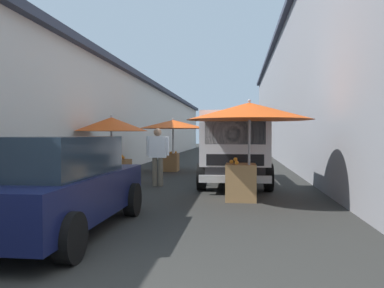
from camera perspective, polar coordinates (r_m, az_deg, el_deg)
name	(u,v)px	position (r m, az deg, el deg)	size (l,w,h in m)	color
ground	(207,170)	(16.59, 2.24, -3.72)	(90.00, 90.00, 0.00)	#282826
building_left_whitewash	(72,120)	(20.48, -17.04, 3.31)	(49.80, 7.50, 4.35)	beige
building_right_concrete	(364,89)	(19.65, 23.65, 7.27)	(49.80, 7.50, 7.04)	gray
fruit_stall_near_right	(112,130)	(12.22, -11.46, 1.94)	(2.22, 2.22, 2.08)	#9E9EA3
fruit_stall_far_right	(248,120)	(8.74, 8.14, 3.40)	(2.77, 2.77, 2.26)	#9E9EA3
fruit_stall_far_left	(173,129)	(15.61, -2.82, 2.20)	(2.73, 2.73, 2.13)	#9E9EA3
hatchback_car	(52,184)	(6.26, -19.66, -5.52)	(3.91, 1.92, 1.45)	#0F1438
delivery_truck	(235,150)	(11.06, 6.20, -0.90)	(4.95, 2.03, 2.08)	black
vendor_by_crates	(158,153)	(11.27, -4.99, -1.26)	(0.22, 0.66, 1.66)	#665B4C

